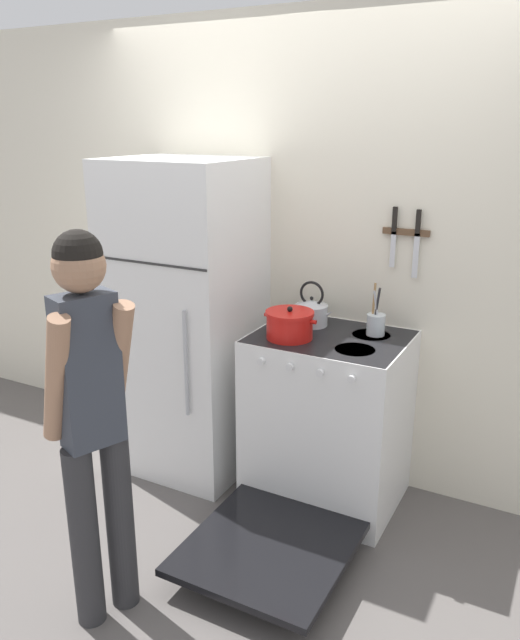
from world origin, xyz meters
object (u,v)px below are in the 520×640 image
at_px(tea_kettle, 312,312).
at_px(person, 92,412).
at_px(refrigerator, 186,319).
at_px(utensil_jar, 376,323).
at_px(stove_range, 325,423).
at_px(dutch_oven_pot, 290,325).

xyz_separation_m(tea_kettle, person, (-0.32, -1.35, -0.08)).
bearing_deg(refrigerator, utensil_jar, 8.03).
height_order(stove_range, dutch_oven_pot, dutch_oven_pot).
relative_size(refrigerator, person, 1.11).
height_order(tea_kettle, utensil_jar, utensil_jar).
xyz_separation_m(dutch_oven_pot, utensil_jar, (0.37, 0.25, -0.01)).
bearing_deg(refrigerator, stove_range, -1.14).
distance_m(refrigerator, person, 1.26).
bearing_deg(refrigerator, person, -71.77).
relative_size(stove_range, utensil_jar, 5.17).
bearing_deg(person, dutch_oven_pot, 5.90).
relative_size(refrigerator, dutch_oven_pot, 6.24).
height_order(tea_kettle, person, person).
height_order(dutch_oven_pot, utensil_jar, utensil_jar).
bearing_deg(dutch_oven_pot, utensil_jar, 34.38).
xyz_separation_m(refrigerator, utensil_jar, (1.07, 0.15, 0.10)).
distance_m(dutch_oven_pot, person, 1.15).
relative_size(tea_kettle, utensil_jar, 0.92).
xyz_separation_m(stove_range, tea_kettle, (-0.16, 0.16, 0.55)).
xyz_separation_m(dutch_oven_pot, person, (-0.31, -1.10, -0.08)).
xyz_separation_m(refrigerator, stove_range, (0.88, -0.02, -0.44)).
relative_size(stove_range, person, 0.84).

